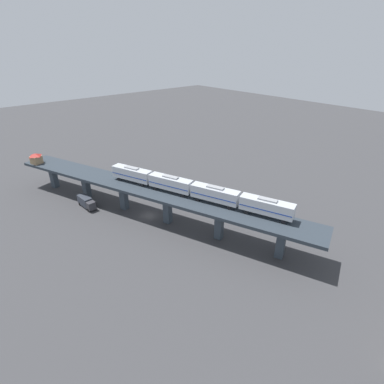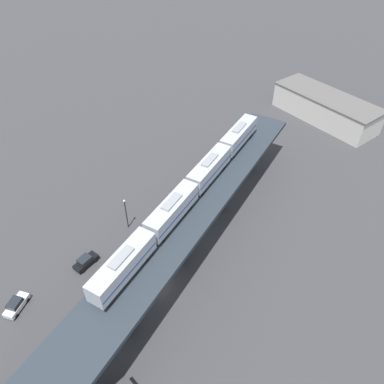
{
  "view_description": "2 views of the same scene",
  "coord_description": "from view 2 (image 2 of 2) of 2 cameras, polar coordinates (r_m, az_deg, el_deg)",
  "views": [
    {
      "loc": [
        38.12,
        62.11,
        43.65
      ],
      "look_at": [
        -5.76,
        11.92,
        10.07
      ],
      "focal_mm": 28.0,
      "sensor_mm": 36.0,
      "label": 1
    },
    {
      "loc": [
        30.82,
        -19.2,
        51.97
      ],
      "look_at": [
        -5.76,
        11.92,
        10.07
      ],
      "focal_mm": 35.0,
      "sensor_mm": 36.0,
      "label": 2
    }
  ],
  "objects": [
    {
      "name": "warehouse_building",
      "position": [
        108.32,
        19.68,
        12.03
      ],
      "size": [
        29.01,
        11.55,
        6.8
      ],
      "color": "beige",
      "rests_on": "ground"
    },
    {
      "name": "street_lamp",
      "position": [
        69.87,
        -10.04,
        -2.94
      ],
      "size": [
        0.44,
        0.44,
        6.94
      ],
      "color": "black",
      "rests_on": "ground"
    },
    {
      "name": "subway_train",
      "position": [
        63.06,
        0.0,
        0.71
      ],
      "size": [
        19.44,
        47.82,
        4.45
      ],
      "color": "#ADB2BA",
      "rests_on": "elevated_viaduct"
    },
    {
      "name": "street_car_black",
      "position": [
        67.6,
        -15.91,
        -10.13
      ],
      "size": [
        2.73,
        4.69,
        1.89
      ],
      "color": "black",
      "rests_on": "ground"
    },
    {
      "name": "street_car_white",
      "position": [
        66.09,
        -25.23,
        -15.28
      ],
      "size": [
        3.92,
        4.66,
        1.89
      ],
      "color": "silver",
      "rests_on": "ground"
    },
    {
      "name": "ground_plane",
      "position": [
        63.4,
        -4.99,
        -14.2
      ],
      "size": [
        400.0,
        400.0,
        0.0
      ],
      "primitive_type": "plane",
      "color": "#38383A"
    },
    {
      "name": "elevated_viaduct",
      "position": [
        57.45,
        -5.52,
        -10.16
      ],
      "size": [
        38.96,
        89.44,
        8.57
      ],
      "color": "#283039",
      "rests_on": "ground"
    }
  ]
}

